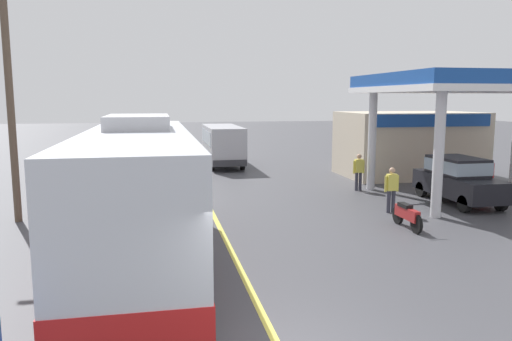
% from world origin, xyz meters
% --- Properties ---
extents(ground, '(120.00, 120.00, 0.00)m').
position_xyz_m(ground, '(0.00, 20.00, 0.00)').
color(ground, '#424247').
extents(lane_divider_stripe, '(0.16, 50.00, 0.01)m').
position_xyz_m(lane_divider_stripe, '(0.00, 15.00, 0.00)').
color(lane_divider_stripe, '#D8CC4C').
rests_on(lane_divider_stripe, ground).
extents(coach_bus_main, '(2.60, 11.04, 3.69)m').
position_xyz_m(coach_bus_main, '(-2.38, 5.56, 1.72)').
color(coach_bus_main, silver).
rests_on(coach_bus_main, ground).
extents(gas_station_roadside, '(9.10, 11.95, 5.10)m').
position_xyz_m(gas_station_roadside, '(11.31, 15.32, 2.63)').
color(gas_station_roadside, '#194799').
rests_on(gas_station_roadside, ground).
extents(car_at_pump, '(1.70, 4.20, 1.82)m').
position_xyz_m(car_at_pump, '(9.76, 10.42, 1.01)').
color(car_at_pump, black).
rests_on(car_at_pump, ground).
extents(minibus_opposing_lane, '(2.04, 6.13, 2.44)m').
position_xyz_m(minibus_opposing_lane, '(2.04, 23.11, 1.47)').
color(minibus_opposing_lane, '#A5A5AD').
rests_on(minibus_opposing_lane, ground).
extents(motorcycle_parked_forecourt, '(0.55, 1.80, 0.92)m').
position_xyz_m(motorcycle_parked_forecourt, '(5.85, 7.21, 0.44)').
color(motorcycle_parked_forecourt, black).
rests_on(motorcycle_parked_forecourt, ground).
extents(pedestrian_near_pump, '(0.55, 0.22, 1.66)m').
position_xyz_m(pedestrian_near_pump, '(6.96, 13.70, 0.93)').
color(pedestrian_near_pump, '#33333F').
rests_on(pedestrian_near_pump, ground).
extents(pedestrian_by_shop, '(0.55, 0.22, 1.66)m').
position_xyz_m(pedestrian_by_shop, '(6.38, 9.36, 0.93)').
color(pedestrian_by_shop, '#33333F').
rests_on(pedestrian_by_shop, ground).
extents(car_trailing_behind_bus, '(1.70, 4.20, 1.82)m').
position_xyz_m(car_trailing_behind_bus, '(-1.87, 23.05, 1.01)').
color(car_trailing_behind_bus, '#B2B2B7').
rests_on(car_trailing_behind_bus, ground).
extents(utility_pole_roadside, '(1.80, 0.24, 8.56)m').
position_xyz_m(utility_pole_roadside, '(-6.58, 10.64, 4.46)').
color(utility_pole_roadside, brown).
rests_on(utility_pole_roadside, ground).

